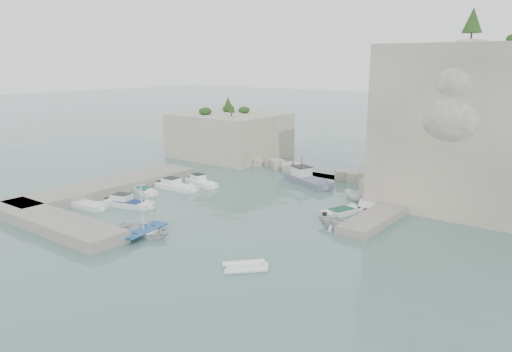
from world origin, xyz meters
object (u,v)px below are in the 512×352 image
Objects in this scene: tender_east_d at (361,202)px; inflatable_dinghy at (245,269)px; motorboat_a at (201,185)px; tender_east_b at (341,214)px; motorboat_d at (129,206)px; motorboat_c at (145,193)px; rowboat at (143,235)px; tender_east_a at (334,227)px; motorboat_b at (177,189)px; tender_east_c at (367,208)px; work_boat at (308,184)px; motorboat_e at (89,208)px.

inflatable_dinghy is at bearing 178.66° from tender_east_d.
motorboat_a is 1.16× the size of tender_east_b.
motorboat_a is 0.91× the size of motorboat_d.
motorboat_c is at bearing 107.27° from motorboat_d.
rowboat is 11.93m from inflatable_dinghy.
motorboat_d is at bearing -75.71° from motorboat_a.
motorboat_d is 22.26m from tender_east_a.
motorboat_c is (-1.61, -3.62, 0.00)m from motorboat_b.
tender_east_b is at bearing 143.45° from tender_east_c.
tender_east_d is 0.47× the size of work_boat.
tender_east_d reaches higher than motorboat_d.
tender_east_d is (10.63, 22.05, 0.00)m from rowboat.
work_boat reaches higher than motorboat_b.
inflatable_dinghy is (21.68, -13.63, 0.00)m from motorboat_b.
work_boat is at bearing 54.25° from motorboat_e.
tender_east_a is at bearing 40.13° from inflatable_dinghy.
tender_east_a is 7.83m from tender_east_c.
work_boat reaches higher than motorboat_e.
work_boat is at bearing -13.23° from rowboat.
tender_east_c is (12.24, 20.32, 0.00)m from rowboat.
work_boat is (10.44, 8.56, 0.00)m from motorboat_a.
tender_east_c is at bearing -1.31° from work_boat.
motorboat_e is at bearing -72.60° from motorboat_c.
motorboat_a is 21.66m from tender_east_a.
motorboat_c is at bearing 109.59° from inflatable_dinghy.
tender_east_d is (19.34, 5.37, 0.00)m from motorboat_a.
work_boat reaches higher than tender_east_b.
work_boat is (1.73, 25.24, 0.00)m from rowboat.
motorboat_a and motorboat_d have the same top height.
motorboat_a is 0.91× the size of motorboat_b.
tender_east_a is (23.90, 2.74, 0.00)m from motorboat_c.
rowboat is (9.75, -13.37, 0.00)m from motorboat_b.
motorboat_e is at bearing 109.93° from tender_east_a.
motorboat_a is at bearing -116.87° from work_boat.
inflatable_dinghy is (20.37, -5.31, 0.00)m from motorboat_d.
motorboat_b reaches higher than inflatable_dinghy.
work_boat is (-9.42, 8.81, 0.00)m from tender_east_b.
motorboat_e is at bearing -95.57° from work_boat.
tender_east_b is at bearing 15.69° from tender_east_a.
tender_east_a reaches higher than rowboat.
tender_east_d is at bearing 22.21° from tender_east_c.
tender_east_c is (1.09, 3.89, 0.00)m from tender_east_b.
motorboat_d is at bearing -82.97° from motorboat_b.
tender_east_a is 0.71× the size of tender_east_b.
inflatable_dinghy is 0.43× the size of work_boat.
motorboat_e is 26.63m from tender_east_b.
motorboat_c is at bearing -115.89° from motorboat_b.
tender_east_d is (-0.53, 5.61, 0.00)m from tender_east_b.
motorboat_d is at bearing 49.77° from rowboat.
tender_east_b is (11.15, 16.43, 0.00)m from rowboat.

